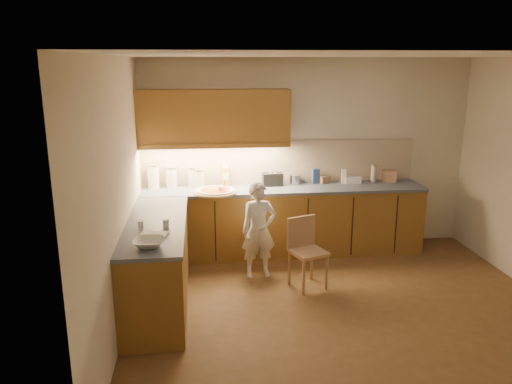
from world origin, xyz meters
TOP-DOWN VIEW (x-y plane):
  - room at (0.00, 0.00)m, footprint 4.54×4.50m
  - l_counter at (-0.92, 1.25)m, footprint 3.77×2.62m
  - backsplash at (-0.38, 1.99)m, footprint 3.75×0.02m
  - upper_cabinets at (-1.27, 1.82)m, footprint 1.95×0.36m
  - pizza_on_board at (-1.28, 1.51)m, footprint 0.54×0.54m
  - child at (-0.79, 0.98)m, footprint 0.46×0.34m
  - wooden_chair at (-0.29, 0.65)m, footprint 0.47×0.47m
  - mixing_bowl at (-1.95, -0.32)m, footprint 0.31×0.31m
  - canister_a at (-2.08, 1.87)m, footprint 0.16×0.16m
  - canister_b at (-1.85, 1.90)m, footprint 0.16×0.16m
  - canister_c at (-1.57, 1.90)m, footprint 0.14×0.14m
  - canister_d at (-1.49, 1.87)m, footprint 0.15×0.15m
  - oil_jug at (-1.13, 1.89)m, footprint 0.11×0.09m
  - toaster at (-0.51, 1.82)m, footprint 0.27×0.16m
  - steel_pot at (-0.19, 1.88)m, footprint 0.17×0.17m
  - blue_box at (0.10, 1.89)m, footprint 0.11×0.09m
  - card_box_a at (0.23, 1.89)m, footprint 0.17×0.14m
  - white_bottle at (0.49, 1.85)m, footprint 0.07×0.07m
  - flat_pack at (0.62, 1.85)m, footprint 0.23×0.17m
  - tall_jar at (0.91, 1.84)m, footprint 0.08×0.08m
  - card_box_b at (1.15, 1.87)m, footprint 0.24×0.22m
  - dough_cloth at (-1.94, -0.04)m, footprint 0.29×0.25m
  - spice_jar_a at (-2.08, 0.21)m, footprint 0.07×0.07m
  - spice_jar_b at (-1.83, 0.20)m, footprint 0.08×0.08m

SIDE VIEW (x-z plane):
  - l_counter at x=-0.92m, z-range 0.00..0.92m
  - wooden_chair at x=-0.29m, z-range 0.06..0.88m
  - child at x=-0.79m, z-range 0.00..1.17m
  - dough_cloth at x=-1.94m, z-range 0.92..0.94m
  - pizza_on_board at x=-1.28m, z-range 0.83..1.05m
  - mixing_bowl at x=-1.95m, z-range 0.92..0.99m
  - spice_jar_a at x=-2.08m, z-range 0.92..1.00m
  - flat_pack at x=0.62m, z-range 0.92..1.00m
  - spice_jar_b at x=-1.83m, z-range 0.92..1.01m
  - card_box_a at x=0.23m, z-range 0.92..1.02m
  - steel_pot at x=-0.19m, z-range 0.92..1.05m
  - card_box_b at x=1.15m, z-range 0.92..1.08m
  - toaster at x=-0.51m, z-range 0.92..1.10m
  - white_bottle at x=0.49m, z-range 0.92..1.11m
  - blue_box at x=0.10m, z-range 0.92..1.12m
  - canister_d at x=-1.49m, z-range 0.92..1.16m
  - tall_jar at x=0.91m, z-range 0.92..1.17m
  - canister_c at x=-1.57m, z-range 0.92..1.19m
  - oil_jug at x=-1.13m, z-range 0.91..1.21m
  - canister_b at x=-1.85m, z-range 0.92..1.20m
  - canister_a at x=-2.08m, z-range 0.92..1.24m
  - backsplash at x=-0.38m, z-range 0.92..1.50m
  - room at x=0.00m, z-range 0.37..2.99m
  - upper_cabinets at x=-1.27m, z-range 1.48..2.21m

